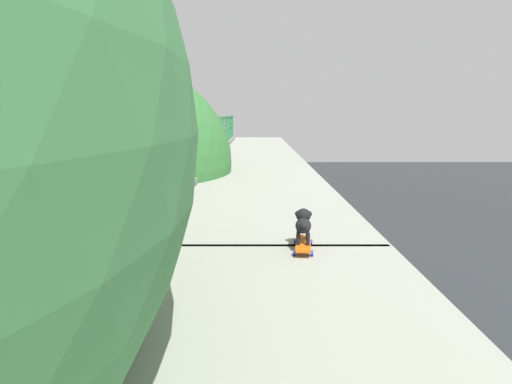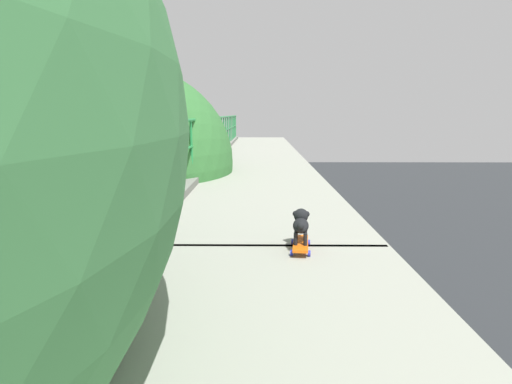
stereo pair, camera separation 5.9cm
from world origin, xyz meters
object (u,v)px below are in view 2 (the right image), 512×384
Objects in this scene: car_yellow_cab_fifth at (56,340)px; toy_skateboard at (301,244)px; car_blue_sixth at (1,292)px; small_dog at (301,223)px; city_bus at (126,189)px; car_grey_seventh at (126,261)px.

toy_skateboard is at bearing -48.04° from car_yellow_cab_fifth.
car_blue_sixth is 15.78m from small_dog.
city_bus is 25.73× the size of small_dog.
city_bus is (-4.03, 18.74, 1.12)m from car_yellow_cab_fifth.
toy_skateboard is (6.56, -7.29, 5.54)m from car_yellow_cab_fifth.
car_grey_seventh is at bearing -71.84° from city_bus.
car_yellow_cab_fifth is 10.72× the size of small_dog.
toy_skateboard is at bearing -67.87° from city_bus.
toy_skateboard reaches higher than car_blue_sixth.
car_blue_sixth is (-3.76, 3.24, 0.01)m from car_yellow_cab_fifth.
city_bus is 20.45× the size of toy_skateboard.
car_yellow_cab_fifth is at bearing -77.86° from city_bus.
city_bus is at bearing 102.14° from car_yellow_cab_fifth.
small_dog reaches higher than car_grey_seventh.
city_bus reaches higher than car_yellow_cab_fifth.
car_yellow_cab_fifth is 19.21m from city_bus.
car_grey_seventh is 16.66m from small_dog.
car_yellow_cab_fifth is 8.52× the size of toy_skateboard.
city_bus is at bearing 90.99° from car_blue_sixth.
city_bus is (-0.27, 15.51, 1.11)m from car_blue_sixth.
toy_skateboard is at bearing -45.58° from car_blue_sixth.
toy_skateboard reaches higher than car_grey_seventh.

